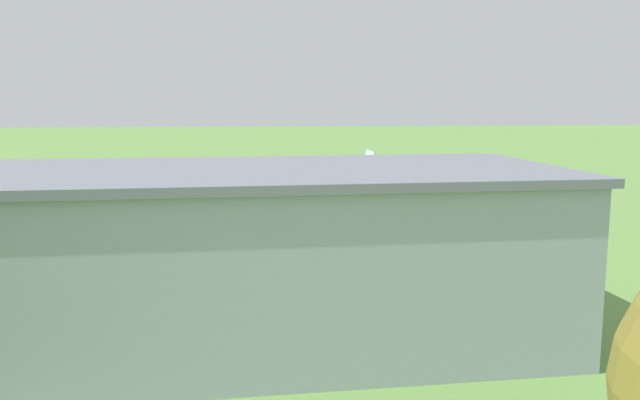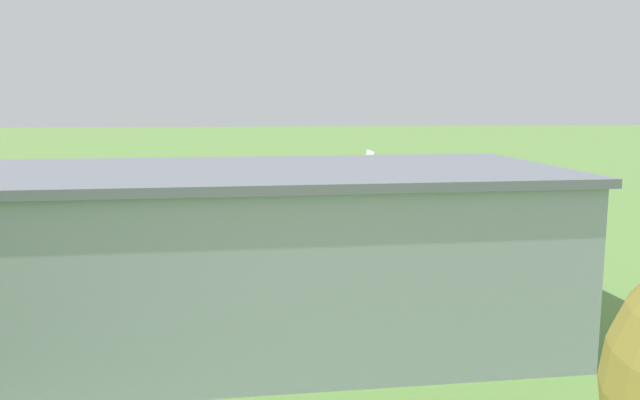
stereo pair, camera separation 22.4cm
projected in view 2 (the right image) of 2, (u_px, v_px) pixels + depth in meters
name	position (u px, v px, depth m)	size (l,w,h in m)	color
ground_plane	(295.00, 207.00, 63.81)	(400.00, 400.00, 0.00)	#608C42
hangar	(236.00, 256.00, 27.70)	(27.70, 12.64, 7.47)	#99A3AD
biplane	(348.00, 172.00, 60.46)	(7.59, 7.54, 4.00)	silver
person_watching_takeoff	(449.00, 262.00, 38.90)	(0.48, 0.48, 1.53)	#72338C
person_crossing_taxiway	(344.00, 242.00, 44.40)	(0.43, 0.43, 1.59)	#72338C
person_walking_on_apron	(260.00, 242.00, 44.34)	(0.42, 0.42, 1.54)	#72338C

